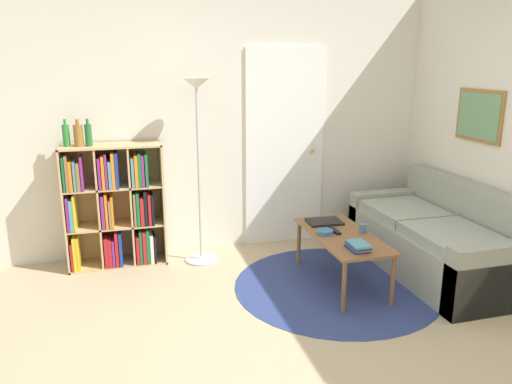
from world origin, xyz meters
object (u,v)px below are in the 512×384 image
(laptop, at_px, (324,222))
(bowl, at_px, (325,232))
(bookshelf, at_px, (115,207))
(bottle_middle, at_px, (78,135))
(couch, at_px, (439,241))
(cup, at_px, (363,228))
(floor_lamp, at_px, (197,125))
(coffee_table, at_px, (342,239))
(bottle_left, at_px, (66,135))
(bottle_right, at_px, (88,135))

(laptop, distance_m, bowl, 0.31)
(laptop, relative_size, bowl, 2.28)
(bookshelf, distance_m, bottle_middle, 0.74)
(couch, height_order, bottle_middle, bottle_middle)
(laptop, distance_m, cup, 0.40)
(bookshelf, bearing_deg, couch, -18.71)
(bookshelf, relative_size, floor_lamp, 0.66)
(floor_lamp, height_order, coffee_table, floor_lamp)
(coffee_table, bearing_deg, floor_lamp, 142.82)
(floor_lamp, bearing_deg, bottle_left, 172.49)
(coffee_table, distance_m, bottle_left, 2.60)
(bowl, distance_m, bottle_middle, 2.34)
(bookshelf, xyz_separation_m, bottle_right, (-0.18, -0.02, 0.69))
(laptop, bearing_deg, bowl, -112.33)
(couch, bearing_deg, bottle_right, 162.59)
(laptop, relative_size, bottle_left, 1.33)
(bookshelf, relative_size, bowl, 8.16)
(couch, distance_m, bottle_right, 3.33)
(bowl, bearing_deg, bottle_left, 156.08)
(floor_lamp, bearing_deg, cup, -32.97)
(floor_lamp, xyz_separation_m, bowl, (0.96, -0.78, -0.86))
(coffee_table, bearing_deg, couch, 0.27)
(bottle_left, distance_m, bottle_middle, 0.11)
(coffee_table, distance_m, bottle_right, 2.43)
(bowl, height_order, bottle_right, bottle_right)
(bookshelf, relative_size, couch, 0.65)
(couch, distance_m, coffee_table, 0.98)
(coffee_table, distance_m, cup, 0.21)
(floor_lamp, relative_size, bowl, 12.33)
(cup, bearing_deg, laptop, 122.16)
(bottle_middle, bearing_deg, floor_lamp, -6.90)
(couch, distance_m, bottle_left, 3.51)
(bookshelf, relative_size, coffee_table, 1.08)
(laptop, bearing_deg, bookshelf, 161.14)
(bookshelf, height_order, bottle_right, bottle_right)
(laptop, bearing_deg, bottle_middle, 163.62)
(floor_lamp, height_order, couch, floor_lamp)
(floor_lamp, distance_m, cup, 1.75)
(floor_lamp, height_order, bottle_left, floor_lamp)
(floor_lamp, relative_size, bottle_middle, 7.27)
(cup, bearing_deg, bookshelf, 154.83)
(laptop, relative_size, cup, 4.19)
(bottle_left, xyz_separation_m, bottle_middle, (0.11, -0.03, -0.00))
(coffee_table, relative_size, laptop, 3.32)
(laptop, height_order, cup, cup)
(bowl, xyz_separation_m, bottle_middle, (-2.00, 0.91, 0.79))
(floor_lamp, bearing_deg, bookshelf, 169.97)
(coffee_table, xyz_separation_m, bottle_left, (-2.25, 0.99, 0.86))
(laptop, bearing_deg, cup, -57.84)
(laptop, bearing_deg, coffee_table, -85.76)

